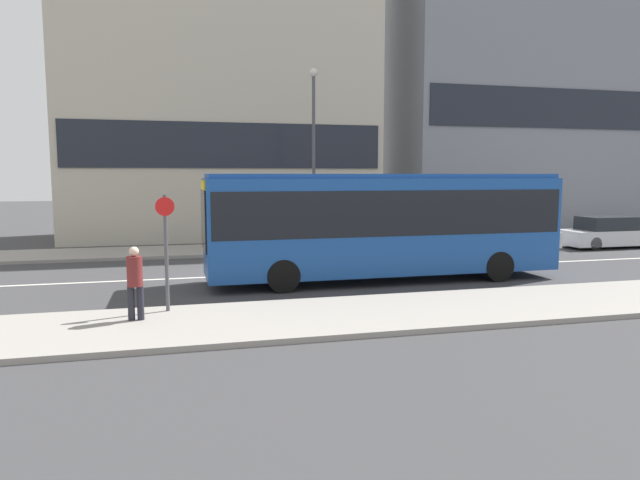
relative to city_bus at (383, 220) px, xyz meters
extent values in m
plane|color=#3A3A3D|center=(-4.49, 1.93, -1.94)|extent=(120.00, 120.00, 0.00)
cube|color=gray|center=(-4.49, -4.32, -1.88)|extent=(44.00, 3.50, 0.13)
cube|color=gray|center=(-4.49, 8.18, -1.88)|extent=(44.00, 3.50, 0.13)
cube|color=silver|center=(-4.49, 1.93, -1.94)|extent=(41.80, 0.16, 0.01)
cube|color=beige|center=(-3.75, 14.81, 6.73)|extent=(16.06, 6.76, 17.34)
cube|color=#1E232D|center=(-3.75, 11.40, 2.83)|extent=(15.42, 0.08, 2.20)
cube|color=gray|center=(15.55, 14.59, 10.87)|extent=(18.10, 6.32, 25.63)
cube|color=#1E232D|center=(15.55, 11.40, 5.11)|extent=(17.38, 0.08, 2.20)
cube|color=#194793|center=(0.01, 0.00, -0.17)|extent=(11.11, 2.42, 2.93)
cube|color=black|center=(0.01, 0.00, 0.27)|extent=(10.89, 2.45, 1.35)
cube|color=#194793|center=(0.01, 0.00, 1.37)|extent=(10.94, 2.23, 0.14)
cube|color=black|center=(-5.57, 0.00, 0.10)|extent=(0.05, 2.13, 1.76)
cube|color=yellow|center=(-5.57, 0.00, 1.09)|extent=(0.04, 1.70, 0.32)
cylinder|color=black|center=(-3.43, -1.10, -1.46)|extent=(0.96, 0.28, 0.96)
cylinder|color=black|center=(-3.43, 1.10, -1.46)|extent=(0.96, 0.28, 0.96)
cylinder|color=black|center=(3.45, -1.10, -1.46)|extent=(0.96, 0.28, 0.96)
cylinder|color=black|center=(3.45, 1.10, -1.46)|extent=(0.96, 0.28, 0.96)
cube|color=silver|center=(7.70, 5.39, -1.46)|extent=(4.65, 1.90, 0.68)
cube|color=#21262B|center=(7.56, 5.39, -0.88)|extent=(2.56, 1.67, 0.47)
cylinder|color=black|center=(9.14, 4.53, -1.64)|extent=(0.60, 0.18, 0.60)
cylinder|color=black|center=(9.14, 6.24, -1.64)|extent=(0.60, 0.18, 0.60)
cylinder|color=black|center=(6.26, 4.53, -1.64)|extent=(0.60, 0.18, 0.60)
cylinder|color=black|center=(6.26, 6.24, -1.64)|extent=(0.60, 0.18, 0.60)
cube|color=silver|center=(13.05, 5.14, -1.46)|extent=(4.49, 1.71, 0.68)
cube|color=#21262B|center=(12.92, 5.14, -0.81)|extent=(2.47, 1.50, 0.61)
cylinder|color=black|center=(14.44, 5.91, -1.64)|extent=(0.60, 0.18, 0.60)
cylinder|color=black|center=(11.66, 4.38, -1.64)|extent=(0.60, 0.18, 0.60)
cylinder|color=black|center=(11.66, 5.91, -1.64)|extent=(0.60, 0.18, 0.60)
cylinder|color=#23232D|center=(-7.38, -3.80, -1.43)|extent=(0.15, 0.15, 0.77)
cylinder|color=#23232D|center=(-7.18, -3.81, -1.43)|extent=(0.15, 0.15, 0.77)
cylinder|color=maroon|center=(-7.28, -3.81, -0.71)|extent=(0.34, 0.34, 0.67)
sphere|color=beige|center=(-7.28, -3.81, -0.27)|extent=(0.22, 0.22, 0.22)
cylinder|color=#4C4C51|center=(-6.60, -3.09, -0.43)|extent=(0.09, 0.09, 2.76)
cylinder|color=red|center=(-6.60, -3.15, 0.68)|extent=(0.44, 0.03, 0.44)
cylinder|color=#4C4C51|center=(-0.48, 7.29, 1.90)|extent=(0.14, 0.14, 7.43)
sphere|color=silver|center=(-0.48, 7.29, 5.72)|extent=(0.36, 0.36, 0.36)
camera|label=1|loc=(-6.39, -16.87, 1.42)|focal=32.00mm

